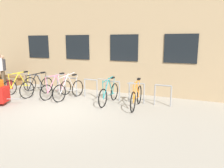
# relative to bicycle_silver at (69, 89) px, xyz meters

# --- Properties ---
(ground_plane) EXTENTS (42.00, 42.00, 0.00)m
(ground_plane) POSITION_rel_bicycle_silver_xyz_m (0.51, -1.35, -0.39)
(ground_plane) COLOR #9E998E
(storefront_building) EXTENTS (28.00, 7.53, 4.56)m
(storefront_building) POSITION_rel_bicycle_silver_xyz_m (0.51, 5.59, 1.89)
(storefront_building) COLOR tan
(storefront_building) RESTS_ON ground
(bike_rack) EXTENTS (6.64, 0.05, 0.79)m
(bike_rack) POSITION_rel_bicycle_silver_xyz_m (0.72, 0.55, 0.10)
(bike_rack) COLOR gray
(bike_rack) RESTS_ON ground
(bicycle_silver) EXTENTS (0.46, 1.76, 1.11)m
(bicycle_silver) POSITION_rel_bicycle_silver_xyz_m (0.00, 0.00, 0.00)
(bicycle_silver) COLOR black
(bicycle_silver) RESTS_ON ground
(bicycle_orange) EXTENTS (0.44, 1.75, 1.03)m
(bicycle_orange) POSITION_rel_bicycle_silver_xyz_m (2.89, -0.03, -0.00)
(bicycle_orange) COLOR black
(bicycle_orange) RESTS_ON ground
(bicycle_teal) EXTENTS (0.44, 1.77, 1.05)m
(bicycle_teal) POSITION_rel_bicycle_silver_xyz_m (1.78, 0.06, -0.01)
(bicycle_teal) COLOR black
(bicycle_teal) RESTS_ON ground
(bicycle_black) EXTENTS (0.44, 1.82, 1.04)m
(bicycle_black) POSITION_rel_bicycle_silver_xyz_m (-1.60, -0.07, 0.00)
(bicycle_black) COLOR black
(bicycle_black) RESTS_ON ground
(bicycle_yellow) EXTENTS (0.52, 1.65, 1.01)m
(bicycle_yellow) POSITION_rel_bicycle_silver_xyz_m (-2.65, -0.02, -0.02)
(bicycle_yellow) COLOR black
(bicycle_yellow) RESTS_ON ground
(bicycle_pink) EXTENTS (0.47, 1.70, 1.02)m
(bicycle_pink) POSITION_rel_bicycle_silver_xyz_m (-0.63, -0.00, -0.02)
(bicycle_pink) COLOR black
(bicycle_pink) RESTS_ON ground
(wooden_bench) EXTENTS (1.89, 0.40, 0.46)m
(wooden_bench) POSITION_rel_bicycle_silver_xyz_m (-4.87, 1.30, -0.05)
(wooden_bench) COLOR brown
(wooden_bench) RESTS_ON ground
(person_by_bench) EXTENTS (0.32, 0.32, 1.64)m
(person_by_bench) POSITION_rel_bicycle_silver_xyz_m (-4.63, 0.78, 0.55)
(person_by_bench) COLOR brown
(person_by_bench) RESTS_ON ground
(person_browsing) EXTENTS (0.32, 0.35, 1.74)m
(person_browsing) POSITION_rel_bicycle_silver_xyz_m (-4.40, 0.41, 0.61)
(person_browsing) COLOR brown
(person_browsing) RESTS_ON ground
(backpack) EXTENTS (0.34, 0.30, 0.44)m
(backpack) POSITION_rel_bicycle_silver_xyz_m (-3.82, 0.41, -0.17)
(backpack) COLOR maroon
(backpack) RESTS_ON ground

